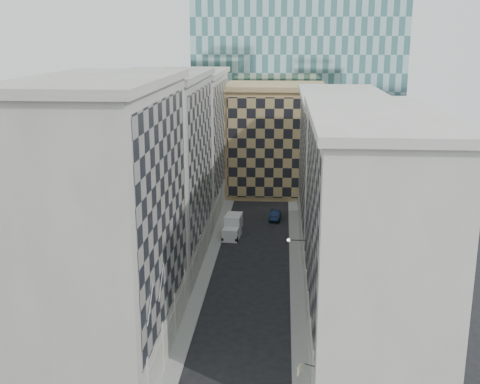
% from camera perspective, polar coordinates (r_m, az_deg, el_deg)
% --- Properties ---
extents(sidewalk_west, '(1.50, 100.00, 0.15)m').
position_cam_1_polar(sidewalk_west, '(71.05, -3.22, -7.46)').
color(sidewalk_west, gray).
rests_on(sidewalk_west, ground).
extents(sidewalk_east, '(1.50, 100.00, 0.15)m').
position_cam_1_polar(sidewalk_east, '(70.54, 5.35, -7.67)').
color(sidewalk_east, gray).
rests_on(sidewalk_east, ground).
extents(bldg_left_a, '(10.80, 22.80, 23.70)m').
position_cam_1_polar(bldg_left_a, '(50.68, -12.49, -2.88)').
color(bldg_left_a, '#A39F93').
rests_on(bldg_left_a, ground).
extents(bldg_left_b, '(10.80, 22.80, 22.70)m').
position_cam_1_polar(bldg_left_b, '(71.43, -7.53, 2.02)').
color(bldg_left_b, gray).
rests_on(bldg_left_b, ground).
extents(bldg_left_c, '(10.80, 22.80, 21.70)m').
position_cam_1_polar(bldg_left_c, '(92.77, -4.82, 4.69)').
color(bldg_left_c, '#A39F93').
rests_on(bldg_left_c, ground).
extents(bldg_right_a, '(10.80, 26.80, 20.70)m').
position_cam_1_polar(bldg_right_a, '(53.41, 11.96, -3.64)').
color(bldg_right_a, beige).
rests_on(bldg_right_a, ground).
extents(bldg_right_b, '(10.80, 28.80, 19.70)m').
position_cam_1_polar(bldg_right_b, '(79.44, 9.43, 2.14)').
color(bldg_right_b, beige).
rests_on(bldg_right_b, ground).
extents(tan_block, '(16.80, 14.80, 18.80)m').
position_cam_1_polar(tan_block, '(104.61, 3.30, 5.08)').
color(tan_block, tan).
rests_on(tan_block, ground).
extents(church_tower, '(7.20, 7.20, 51.50)m').
position_cam_1_polar(church_tower, '(117.31, 2.54, 14.72)').
color(church_tower, '#292520').
rests_on(church_tower, ground).
extents(flagpoles_left, '(0.10, 6.33, 2.33)m').
position_cam_1_polar(flagpoles_left, '(46.28, -7.98, -9.45)').
color(flagpoles_left, gray).
rests_on(flagpoles_left, ground).
extents(bracket_lamp, '(1.98, 0.36, 0.36)m').
position_cam_1_polar(bracket_lamp, '(62.74, 4.78, -4.56)').
color(bracket_lamp, black).
rests_on(bracket_lamp, ground).
extents(box_truck, '(2.55, 5.40, 2.88)m').
position_cam_1_polar(box_truck, '(82.53, -0.69, -3.37)').
color(box_truck, silver).
rests_on(box_truck, ground).
extents(dark_car, '(1.75, 4.36, 1.41)m').
position_cam_1_polar(dark_car, '(90.06, 3.35, -2.21)').
color(dark_car, '#0E1B33').
rests_on(dark_car, ground).
extents(shop_sign, '(1.23, 0.65, 0.76)m').
position_cam_1_polar(shop_sign, '(44.64, 5.74, -16.37)').
color(shop_sign, black).
rests_on(shop_sign, ground).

